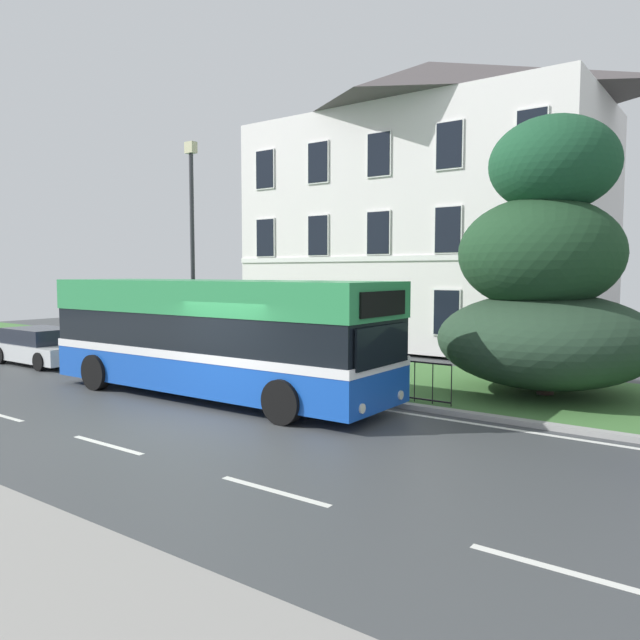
# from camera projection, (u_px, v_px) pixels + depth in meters

# --- Properties ---
(ground_plane) EXTENTS (60.00, 56.00, 0.18)m
(ground_plane) POSITION_uv_depth(u_px,v_px,m) (222.00, 415.00, 13.48)
(ground_plane) COLOR #3E4143
(georgian_townhouse) EXTENTS (14.49, 8.42, 12.05)m
(georgian_townhouse) POSITION_uv_depth(u_px,v_px,m) (427.00, 203.00, 26.23)
(georgian_townhouse) COLOR white
(georgian_townhouse) RESTS_ON ground_plane
(iron_verge_railing) EXTENTS (12.55, 0.04, 0.97)m
(iron_verge_railing) POSITION_uv_depth(u_px,v_px,m) (247.00, 361.00, 17.34)
(iron_verge_railing) COLOR black
(iron_verge_railing) RESTS_ON ground_plane
(evergreen_tree) EXTENTS (5.33, 5.33, 6.82)m
(evergreen_tree) POSITION_uv_depth(u_px,v_px,m) (545.00, 284.00, 14.98)
(evergreen_tree) COLOR #423328
(evergreen_tree) RESTS_ON ground_plane
(single_decker_bus) EXTENTS (9.89, 2.80, 2.97)m
(single_decker_bus) POSITION_uv_depth(u_px,v_px,m) (214.00, 335.00, 15.33)
(single_decker_bus) COLOR blue
(single_decker_bus) RESTS_ON ground_plane
(parked_hatchback_00) EXTENTS (4.06, 1.98, 1.24)m
(parked_hatchback_00) POSITION_uv_depth(u_px,v_px,m) (43.00, 347.00, 20.90)
(parked_hatchback_00) COLOR silver
(parked_hatchback_00) RESTS_ON ground_plane
(street_lamp_post) EXTENTS (0.36, 0.24, 7.23)m
(street_lamp_post) POSITION_uv_depth(u_px,v_px,m) (192.00, 240.00, 19.60)
(street_lamp_post) COLOR #333338
(street_lamp_post) RESTS_ON ground_plane
(litter_bin) EXTENTS (0.46, 0.46, 1.03)m
(litter_bin) POSITION_uv_depth(u_px,v_px,m) (154.00, 345.00, 21.02)
(litter_bin) COLOR #23472D
(litter_bin) RESTS_ON ground_plane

